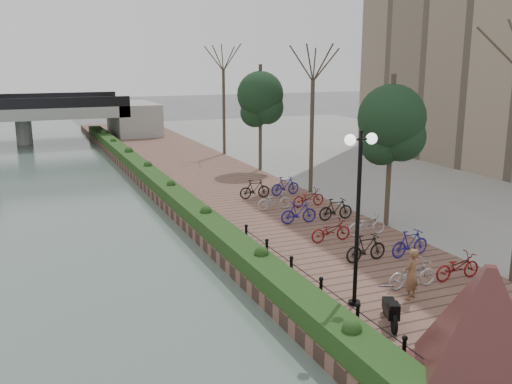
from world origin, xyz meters
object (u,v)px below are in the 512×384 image
lamppost (359,182)px  motorcycle (390,309)px  granite_monument (485,329)px  pedestrian (411,274)px

lamppost → motorcycle: (0.20, -1.47, -3.26)m
granite_monument → lamppost: (-0.11, 4.91, 2.25)m
granite_monument → motorcycle: bearing=88.6°
lamppost → motorcycle: lamppost is taller
granite_monument → pedestrian: bearing=70.2°
granite_monument → lamppost: 5.40m
granite_monument → motorcycle: 3.59m
motorcycle → pedestrian: 1.99m
lamppost → motorcycle: size_ratio=3.65×
granite_monument → lamppost: size_ratio=0.85×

